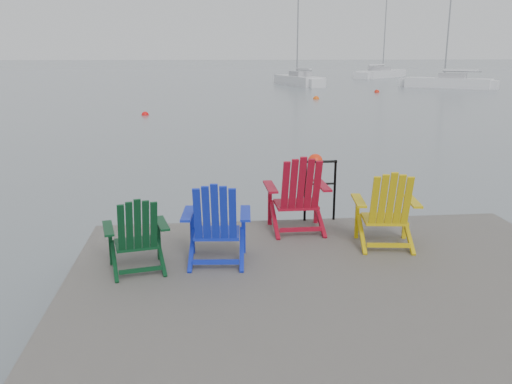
{
  "coord_description": "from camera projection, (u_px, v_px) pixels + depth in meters",
  "views": [
    {
      "loc": [
        -1.48,
        -5.09,
        2.92
      ],
      "look_at": [
        -0.65,
        2.84,
        0.85
      ],
      "focal_mm": 38.0,
      "sensor_mm": 36.0,
      "label": 1
    }
  ],
  "objects": [
    {
      "name": "buoy_d",
      "position": [
        316.0,
        99.0,
        34.36
      ],
      "size": [
        0.39,
        0.39,
        0.39
      ],
      "primitive_type": "sphere",
      "color": "#E9540D",
      "rests_on": "ground"
    },
    {
      "name": "buoy_a",
      "position": [
        315.0,
        161.0,
        14.88
      ],
      "size": [
        0.41,
        0.41,
        0.41
      ],
      "primitive_type": "sphere",
      "color": "red",
      "rests_on": "ground"
    },
    {
      "name": "chair_blue",
      "position": [
        216.0,
        222.0,
        6.28
      ],
      "size": [
        0.85,
        0.79,
        1.0
      ],
      "rotation": [
        0.0,
        0.0,
        -0.09
      ],
      "color": "#1124B0",
      "rests_on": "dock"
    },
    {
      "name": "chair_yellow",
      "position": [
        387.0,
        209.0,
        6.81
      ],
      "size": [
        0.88,
        0.82,
        1.01
      ],
      "rotation": [
        0.0,
        0.0,
        -0.14
      ],
      "color": "#C5A60A",
      "rests_on": "dock"
    },
    {
      "name": "chair_green",
      "position": [
        137.0,
        234.0,
        6.06
      ],
      "size": [
        0.8,
        0.76,
        0.89
      ],
      "rotation": [
        0.0,
        0.0,
        0.21
      ],
      "color": "#093218",
      "rests_on": "dock"
    },
    {
      "name": "sailboat_near",
      "position": [
        299.0,
        81.0,
        48.67
      ],
      "size": [
        3.56,
        7.45,
        10.12
      ],
      "rotation": [
        0.0,
        0.0,
        0.24
      ],
      "color": "silver",
      "rests_on": "ground"
    },
    {
      "name": "handrail",
      "position": [
        320.0,
        184.0,
        7.91
      ],
      "size": [
        0.48,
        0.04,
        0.9
      ],
      "color": "black",
      "rests_on": "dock"
    },
    {
      "name": "buoy_c",
      "position": [
        377.0,
        92.0,
        40.03
      ],
      "size": [
        0.4,
        0.4,
        0.4
      ],
      "primitive_type": "sphere",
      "color": "red",
      "rests_on": "ground"
    },
    {
      "name": "sailboat_far",
      "position": [
        448.0,
        84.0,
        44.86
      ],
      "size": [
        6.44,
        5.59,
        9.59
      ],
      "rotation": [
        0.0,
        0.0,
        0.91
      ],
      "color": "silver",
      "rests_on": "ground"
    },
    {
      "name": "chair_red",
      "position": [
        298.0,
        194.0,
        7.39
      ],
      "size": [
        0.86,
        0.8,
        1.08
      ],
      "rotation": [
        0.0,
        0.0,
        0.01
      ],
      "color": "maroon",
      "rests_on": "dock"
    },
    {
      "name": "buoy_b",
      "position": [
        145.0,
        115.0,
        25.67
      ],
      "size": [
        0.35,
        0.35,
        0.35
      ],
      "primitive_type": "sphere",
      "color": "red",
      "rests_on": "ground"
    },
    {
      "name": "dock",
      "position": [
        345.0,
        304.0,
        5.7
      ],
      "size": [
        6.0,
        5.0,
        1.4
      ],
      "color": "#2F2D2A",
      "rests_on": "ground"
    },
    {
      "name": "ground",
      "position": [
        344.0,
        334.0,
        5.79
      ],
      "size": [
        400.0,
        400.0,
        0.0
      ],
      "primitive_type": "plane",
      "color": "slate",
      "rests_on": "ground"
    },
    {
      "name": "sailboat_mid",
      "position": [
        381.0,
        74.0,
        63.38
      ],
      "size": [
        8.05,
        8.41,
        12.65
      ],
      "rotation": [
        0.0,
        0.0,
        -0.75
      ],
      "color": "silver",
      "rests_on": "ground"
    }
  ]
}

